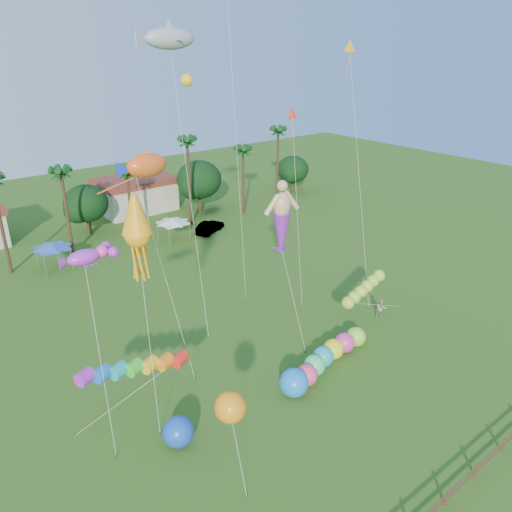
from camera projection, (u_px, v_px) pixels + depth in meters
ground at (358, 441)px, 30.64m from camera, size 160.00×160.00×0.00m
tree_line at (109, 200)px, 62.49m from camera, size 69.46×8.91×11.00m
buildings_row at (42, 215)px, 63.87m from camera, size 35.00×7.00×4.00m
tent_row at (54, 247)px, 52.12m from camera, size 31.00×4.00×0.60m
fence at (447, 497)px, 26.10m from camera, size 36.12×0.12×1.00m
car_b at (209, 227)px, 63.48m from camera, size 4.91×3.40×1.53m
spectator_b at (381, 309)px, 43.93m from camera, size 1.08×1.06×1.76m
caterpillar_inflatable at (322, 361)px, 36.83m from camera, size 10.04×3.40×2.04m
blue_ball at (178, 432)px, 29.99m from camera, size 1.92×1.92×1.92m
rainbow_tube at (156, 369)px, 31.58m from camera, size 8.75×2.59×3.94m
green_worm at (348, 303)px, 41.11m from camera, size 10.19×2.54×3.36m
orange_ball_kite at (230, 407)px, 25.86m from camera, size 2.08×2.58×5.97m
merman_kite at (282, 223)px, 37.86m from camera, size 2.71×4.51×12.67m
fish_kite at (147, 165)px, 34.76m from camera, size 4.70×7.02×15.53m
shark_kite at (170, 39)px, 37.29m from camera, size 5.86×7.91×23.71m
squid_kite at (138, 235)px, 29.19m from camera, size 2.32×4.21×14.69m
lobster_kite at (84, 258)px, 28.71m from camera, size 3.61×5.42×11.78m
delta_kite_red at (293, 117)px, 42.74m from camera, size 2.07×3.67×17.44m
delta_kite_yellow at (350, 53)px, 40.85m from camera, size 1.29×5.21×22.67m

